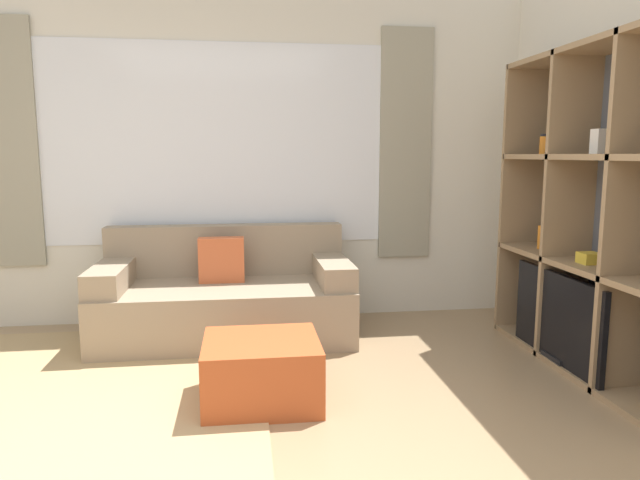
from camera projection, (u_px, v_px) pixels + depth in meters
The scene contains 6 objects.
wall_back at pixel (216, 156), 4.63m from camera, with size 6.29×0.11×2.70m.
wall_right at pixel (628, 158), 3.53m from camera, with size 0.07×4.10×2.70m, color silver.
area_rug at pixel (74, 393), 3.28m from camera, with size 2.19×2.39×0.01m, color tan.
shelving_unit at pixel (601, 221), 3.50m from camera, with size 0.37×1.92×2.03m.
couch_main at pixel (226, 298), 4.32m from camera, with size 1.86×0.91×0.81m.
ottoman at pixel (262, 371), 3.17m from camera, with size 0.64×0.58×0.36m.
Camera 1 is at (0.20, -1.82, 1.37)m, focal length 32.00 mm.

